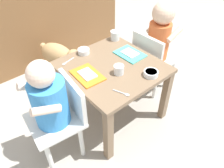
# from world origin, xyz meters

# --- Properties ---
(ground_plane) EXTENTS (7.00, 7.00, 0.00)m
(ground_plane) POSITION_xyz_m (0.00, 0.00, 0.00)
(ground_plane) COLOR #9E998E
(kitchen_cabinet_back) EXTENTS (1.61, 0.31, 0.98)m
(kitchen_cabinet_back) POSITION_xyz_m (0.00, 1.04, 0.49)
(kitchen_cabinet_back) COLOR brown
(kitchen_cabinet_back) RESTS_ON ground
(dining_table) EXTENTS (0.57, 0.59, 0.43)m
(dining_table) POSITION_xyz_m (0.00, 0.00, 0.36)
(dining_table) COLOR #7A6047
(dining_table) RESTS_ON ground
(seated_child_left) EXTENTS (0.31, 0.31, 0.69)m
(seated_child_left) POSITION_xyz_m (-0.45, -0.04, 0.43)
(seated_child_left) COLOR silver
(seated_child_left) RESTS_ON ground
(seated_child_right) EXTENTS (0.29, 0.29, 0.72)m
(seated_child_right) POSITION_xyz_m (0.45, 0.01, 0.46)
(seated_child_right) COLOR silver
(seated_child_right) RESTS_ON ground
(dog) EXTENTS (0.26, 0.42, 0.33)m
(dog) POSITION_xyz_m (-0.05, 0.61, 0.23)
(dog) COLOR tan
(dog) RESTS_ON ground
(food_tray_left) EXTENTS (0.15, 0.21, 0.02)m
(food_tray_left) POSITION_xyz_m (-0.18, 0.02, 0.44)
(food_tray_left) COLOR orange
(food_tray_left) RESTS_ON dining_table
(food_tray_right) EXTENTS (0.15, 0.19, 0.02)m
(food_tray_right) POSITION_xyz_m (0.18, 0.02, 0.44)
(food_tray_right) COLOR #4CC6BC
(food_tray_right) RESTS_ON dining_table
(water_cup_left) EXTENTS (0.06, 0.06, 0.06)m
(water_cup_left) POSITION_xyz_m (-0.02, -0.08, 0.45)
(water_cup_left) COLOR white
(water_cup_left) RESTS_ON dining_table
(water_cup_right) EXTENTS (0.07, 0.07, 0.07)m
(water_cup_right) POSITION_xyz_m (0.23, 0.24, 0.46)
(water_cup_right) COLOR white
(water_cup_right) RESTS_ON dining_table
(cereal_bowl_left_side) EXTENTS (0.09, 0.09, 0.03)m
(cereal_bowl_left_side) POSITION_xyz_m (0.11, -0.22, 0.45)
(cereal_bowl_left_side) COLOR white
(cereal_bowl_left_side) RESTS_ON dining_table
(cereal_bowl_right_side) EXTENTS (0.08, 0.08, 0.03)m
(cereal_bowl_right_side) POSITION_xyz_m (-0.05, 0.23, 0.45)
(cereal_bowl_right_side) COLOR white
(cereal_bowl_right_side) RESTS_ON dining_table
(spoon_by_left_tray) EXTENTS (0.05, 0.10, 0.01)m
(spoon_by_left_tray) POSITION_xyz_m (-0.12, -0.23, 0.43)
(spoon_by_left_tray) COLOR silver
(spoon_by_left_tray) RESTS_ON dining_table
(spoon_by_right_tray) EXTENTS (0.10, 0.03, 0.01)m
(spoon_by_right_tray) POSITION_xyz_m (-0.19, 0.22, 0.43)
(spoon_by_right_tray) COLOR silver
(spoon_by_right_tray) RESTS_ON dining_table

